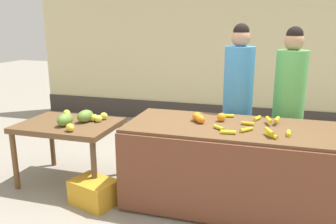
{
  "coord_description": "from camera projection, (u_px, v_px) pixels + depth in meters",
  "views": [
    {
      "loc": [
        0.71,
        -3.23,
        1.79
      ],
      "look_at": [
        -0.3,
        0.15,
        0.89
      ],
      "focal_mm": 36.36,
      "sensor_mm": 36.0,
      "label": 1
    }
  ],
  "objects": [
    {
      "name": "fruit_stall_counter",
      "position": [
        234.0,
        167.0,
        3.4
      ],
      "size": [
        2.14,
        0.93,
        0.84
      ],
      "color": "brown",
      "rests_on": "ground"
    },
    {
      "name": "ground_plane",
      "position": [
        191.0,
        198.0,
        3.64
      ],
      "size": [
        24.0,
        24.0,
        0.0
      ],
      "primitive_type": "plane",
      "color": "gray"
    },
    {
      "name": "produce_sack",
      "position": [
        154.0,
        149.0,
        4.38
      ],
      "size": [
        0.41,
        0.45,
        0.49
      ],
      "primitive_type": "ellipsoid",
      "rotation": [
        0.0,
        0.0,
        1.96
      ],
      "color": "tan",
      "rests_on": "ground"
    },
    {
      "name": "market_wall_back",
      "position": [
        230.0,
        41.0,
        6.05
      ],
      "size": [
        7.52,
        0.23,
        3.11
      ],
      "color": "beige",
      "rests_on": "ground"
    },
    {
      "name": "produce_crate",
      "position": [
        94.0,
        192.0,
        3.49
      ],
      "size": [
        0.51,
        0.43,
        0.26
      ],
      "primitive_type": "cube",
      "rotation": [
        0.0,
        0.0,
        -0.29
      ],
      "color": "gold",
      "rests_on": "ground"
    },
    {
      "name": "vendor_woman_green_shirt",
      "position": [
        288.0,
        107.0,
        3.83
      ],
      "size": [
        0.34,
        0.34,
        1.78
      ],
      "color": "#33333D",
      "rests_on": "ground"
    },
    {
      "name": "mango_papaya_pile",
      "position": [
        78.0,
        118.0,
        3.82
      ],
      "size": [
        0.61,
        0.64,
        0.14
      ],
      "color": "yellow",
      "rests_on": "side_table_wooden"
    },
    {
      "name": "side_table_wooden",
      "position": [
        69.0,
        130.0,
        3.88
      ],
      "size": [
        1.08,
        0.78,
        0.72
      ],
      "color": "brown",
      "rests_on": "ground"
    },
    {
      "name": "orange_pile",
      "position": [
        203.0,
        118.0,
        3.44
      ],
      "size": [
        0.34,
        0.22,
        0.09
      ],
      "color": "orange",
      "rests_on": "fruit_stall_counter"
    },
    {
      "name": "banana_bunch_pile",
      "position": [
        254.0,
        126.0,
        3.23
      ],
      "size": [
        0.7,
        0.68,
        0.07
      ],
      "color": "gold",
      "rests_on": "fruit_stall_counter"
    },
    {
      "name": "vendor_woman_blue_shirt",
      "position": [
        238.0,
        103.0,
        3.96
      ],
      "size": [
        0.34,
        0.34,
        1.81
      ],
      "color": "#33333D",
      "rests_on": "ground"
    }
  ]
}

